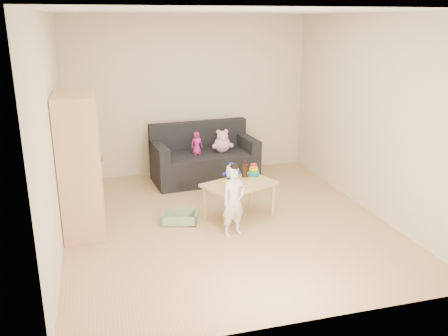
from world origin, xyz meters
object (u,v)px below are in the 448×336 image
object	(u,v)px
wardrobe	(80,164)
toddler	(234,202)
play_table	(239,200)
sofa	(205,167)

from	to	relation	value
wardrobe	toddler	bearing A→B (deg)	-20.85
play_table	toddler	distance (m)	0.59
sofa	toddler	size ratio (longest dim) A/B	1.91
wardrobe	sofa	distance (m)	2.44
sofa	play_table	world-z (taller)	play_table
sofa	toddler	xyz separation A→B (m)	(-0.13, -2.10, 0.20)
wardrobe	sofa	bearing A→B (deg)	37.46
sofa	play_table	distance (m)	1.59
wardrobe	play_table	size ratio (longest dim) A/B	1.88
play_table	toddler	xyz separation A→B (m)	(-0.23, -0.51, 0.19)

